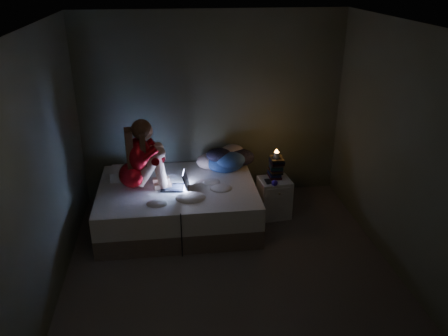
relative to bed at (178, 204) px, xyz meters
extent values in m
cube|color=#4F4A48|center=(0.54, -1.10, -0.28)|extent=(3.60, 3.80, 0.02)
cube|color=silver|center=(0.54, -1.10, 2.34)|extent=(3.60, 3.80, 0.02)
cube|color=#53584F|center=(0.54, 0.81, 1.03)|extent=(3.60, 0.02, 2.60)
cube|color=#53584F|center=(0.54, -3.01, 1.03)|extent=(3.60, 0.02, 2.60)
cube|color=#53584F|center=(-1.27, -1.10, 1.03)|extent=(0.02, 3.80, 2.60)
cube|color=#53584F|center=(2.35, -1.10, 1.03)|extent=(0.02, 3.80, 2.60)
cube|color=silver|center=(-0.63, 0.33, 0.33)|extent=(0.44, 0.31, 0.13)
cube|color=silver|center=(1.28, 0.04, -0.01)|extent=(0.43, 0.39, 0.53)
cylinder|color=beige|center=(1.30, 0.12, 0.59)|extent=(0.07, 0.07, 0.08)
cube|color=black|center=(1.17, 0.00, 0.27)|extent=(0.08, 0.14, 0.01)
sphere|color=#27138D|center=(1.21, -0.13, 0.30)|extent=(0.08, 0.08, 0.08)
camera|label=1|loc=(-0.05, -5.12, 2.81)|focal=35.96mm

